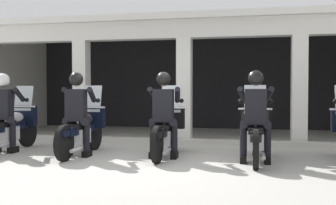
{
  "coord_description": "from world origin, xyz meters",
  "views": [
    {
      "loc": [
        1.55,
        -7.0,
        1.24
      ],
      "look_at": [
        0.0,
        0.55,
        1.01
      ],
      "focal_mm": 42.86,
      "sensor_mm": 36.0,
      "label": 1
    }
  ],
  "objects_px": {
    "police_officer_far_left": "(4,106)",
    "motorcycle_far_left": "(12,126)",
    "police_officer_left": "(77,107)",
    "motorcycle_center": "(167,130)",
    "motorcycle_right": "(255,132)",
    "police_officer_center": "(164,107)",
    "motorcycle_left": "(83,129)",
    "police_officer_right": "(256,108)"
  },
  "relations": [
    {
      "from": "police_officer_far_left",
      "to": "motorcycle_far_left",
      "type": "bearing_deg",
      "value": 87.7
    },
    {
      "from": "police_officer_left",
      "to": "motorcycle_center",
      "type": "relative_size",
      "value": 0.78
    },
    {
      "from": "motorcycle_far_left",
      "to": "motorcycle_right",
      "type": "relative_size",
      "value": 1.0
    },
    {
      "from": "motorcycle_right",
      "to": "police_officer_left",
      "type": "bearing_deg",
      "value": -174.54
    },
    {
      "from": "police_officer_center",
      "to": "motorcycle_far_left",
      "type": "bearing_deg",
      "value": 177.95
    },
    {
      "from": "motorcycle_right",
      "to": "police_officer_center",
      "type": "bearing_deg",
      "value": -175.34
    },
    {
      "from": "motorcycle_left",
      "to": "police_officer_left",
      "type": "bearing_deg",
      "value": -80.8
    },
    {
      "from": "police_officer_far_left",
      "to": "motorcycle_center",
      "type": "bearing_deg",
      "value": 2.36
    },
    {
      "from": "police_officer_far_left",
      "to": "police_officer_right",
      "type": "xyz_separation_m",
      "value": [
        4.92,
        -0.22,
        0.0
      ]
    },
    {
      "from": "police_officer_far_left",
      "to": "police_officer_right",
      "type": "height_order",
      "value": "same"
    },
    {
      "from": "police_officer_far_left",
      "to": "motorcycle_left",
      "type": "xyz_separation_m",
      "value": [
        1.64,
        0.12,
        -0.44
      ]
    },
    {
      "from": "motorcycle_left",
      "to": "police_officer_left",
      "type": "xyz_separation_m",
      "value": [
        -0.0,
        -0.28,
        0.44
      ]
    },
    {
      "from": "motorcycle_far_left",
      "to": "motorcycle_right",
      "type": "distance_m",
      "value": 4.93
    },
    {
      "from": "motorcycle_center",
      "to": "police_officer_right",
      "type": "xyz_separation_m",
      "value": [
        1.64,
        -0.48,
        0.44
      ]
    },
    {
      "from": "motorcycle_right",
      "to": "police_officer_far_left",
      "type": "bearing_deg",
      "value": -177.81
    },
    {
      "from": "police_officer_far_left",
      "to": "motorcycle_center",
      "type": "relative_size",
      "value": 0.78
    },
    {
      "from": "police_officer_left",
      "to": "police_officer_right",
      "type": "bearing_deg",
      "value": 8.5
    },
    {
      "from": "police_officer_left",
      "to": "motorcycle_right",
      "type": "bearing_deg",
      "value": 13.44
    },
    {
      "from": "police_officer_left",
      "to": "motorcycle_right",
      "type": "xyz_separation_m",
      "value": [
        3.28,
        0.23,
        -0.44
      ]
    },
    {
      "from": "motorcycle_far_left",
      "to": "motorcycle_left",
      "type": "height_order",
      "value": "same"
    },
    {
      "from": "police_officer_far_left",
      "to": "motorcycle_left",
      "type": "bearing_deg",
      "value": 1.99
    },
    {
      "from": "motorcycle_far_left",
      "to": "police_officer_far_left",
      "type": "bearing_deg",
      "value": -92.3
    },
    {
      "from": "motorcycle_center",
      "to": "police_officer_center",
      "type": "height_order",
      "value": "police_officer_center"
    },
    {
      "from": "motorcycle_center",
      "to": "motorcycle_right",
      "type": "xyz_separation_m",
      "value": [
        1.64,
        -0.19,
        0.0
      ]
    },
    {
      "from": "motorcycle_left",
      "to": "police_officer_left",
      "type": "height_order",
      "value": "police_officer_left"
    },
    {
      "from": "police_officer_left",
      "to": "police_officer_right",
      "type": "xyz_separation_m",
      "value": [
        3.28,
        -0.06,
        0.0
      ]
    },
    {
      "from": "motorcycle_right",
      "to": "motorcycle_left",
      "type": "bearing_deg",
      "value": -179.48
    },
    {
      "from": "motorcycle_left",
      "to": "police_officer_center",
      "type": "height_order",
      "value": "police_officer_center"
    },
    {
      "from": "motorcycle_left",
      "to": "police_officer_center",
      "type": "distance_m",
      "value": 1.7
    },
    {
      "from": "police_officer_left",
      "to": "motorcycle_far_left",
      "type": "bearing_deg",
      "value": 174.08
    },
    {
      "from": "police_officer_left",
      "to": "police_officer_center",
      "type": "relative_size",
      "value": 1.0
    },
    {
      "from": "police_officer_center",
      "to": "police_officer_far_left",
      "type": "bearing_deg",
      "value": -177.11
    },
    {
      "from": "police_officer_right",
      "to": "police_officer_center",
      "type": "bearing_deg",
      "value": 174.8
    },
    {
      "from": "motorcycle_left",
      "to": "police_officer_far_left",
      "type": "bearing_deg",
      "value": -166.5
    },
    {
      "from": "motorcycle_left",
      "to": "police_officer_right",
      "type": "distance_m",
      "value": 3.33
    },
    {
      "from": "motorcycle_far_left",
      "to": "motorcycle_left",
      "type": "relative_size",
      "value": 1.0
    },
    {
      "from": "motorcycle_far_left",
      "to": "police_officer_center",
      "type": "height_order",
      "value": "police_officer_center"
    },
    {
      "from": "motorcycle_far_left",
      "to": "police_officer_right",
      "type": "height_order",
      "value": "police_officer_right"
    },
    {
      "from": "motorcycle_far_left",
      "to": "motorcycle_center",
      "type": "xyz_separation_m",
      "value": [
        3.28,
        -0.03,
        0.0
      ]
    },
    {
      "from": "motorcycle_left",
      "to": "police_officer_right",
      "type": "height_order",
      "value": "police_officer_right"
    },
    {
      "from": "motorcycle_left",
      "to": "motorcycle_center",
      "type": "relative_size",
      "value": 1.0
    },
    {
      "from": "police_officer_center",
      "to": "motorcycle_right",
      "type": "bearing_deg",
      "value": 6.6
    }
  ]
}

